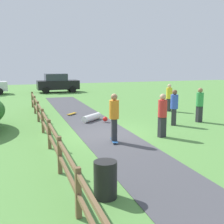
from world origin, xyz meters
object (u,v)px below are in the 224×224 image
Objects in this scene: skater_fallen at (93,118)px; bystander_yellow at (169,96)px; skateboard_loose at (72,114)px; bystander_green at (200,103)px; trash_bin at (105,180)px; skater_riding at (114,115)px; bystander_blue at (174,106)px; bystander_red at (162,113)px; parked_car_black at (58,83)px.

bystander_yellow is at bearing 16.03° from skater_fallen.
bystander_green reaches higher than skateboard_loose.
trash_bin is 0.46× the size of skater_riding.
bystander_blue is at bearing -31.08° from skater_fallen.
skater_fallen reaches higher than skateboard_loose.
trash_bin is 0.48× the size of bystander_red.
bystander_red is 6.71m from bystander_yellow.
bystander_green is at bearing 8.99° from bystander_blue.
bystander_yellow is (7.48, 10.34, 0.52)m from trash_bin.
skater_riding is at bearing -151.73° from bystander_blue.
skater_riding is at bearing -91.63° from parked_car_black.
trash_bin is 6.12m from bystander_red.
bystander_yellow reaches higher than skateboard_loose.
parked_car_black reaches higher than skateboard_loose.
bystander_yellow is at bearing 45.72° from skater_riding.
parked_car_black is (0.32, 15.48, 0.76)m from skater_fallen.
skater_fallen is at bearing 148.92° from bystander_blue.
bystander_green is at bearing -73.90° from parked_car_black.
bystander_blue reaches higher than bystander_yellow.
bystander_blue is at bearing -79.29° from parked_car_black.
bystander_green is (1.68, 0.27, 0.01)m from bystander_blue.
skater_fallen is 5.75m from bystander_green.
skateboard_loose is 0.17× the size of parked_car_black.
bystander_blue is (4.39, -4.39, 0.91)m from skateboard_loose.
bystander_yellow reaches higher than trash_bin.
skateboard_loose is (1.26, 10.94, -0.36)m from trash_bin.
bystander_red is at bearing -85.17° from parked_car_black.
parked_car_black reaches higher than bystander_blue.
skater_fallen is at bearing -91.18° from parked_car_black.
bystander_red is at bearing -146.99° from bystander_green.
skater_fallen is 0.74× the size of bystander_red.
skater_fallen is 2.30m from skateboard_loose.
bystander_green is at bearing 33.01° from bystander_red.
bystander_green reaches higher than bystander_blue.
bystander_green reaches higher than skater_fallen.
trash_bin is 24.35m from parked_car_black.
bystander_green is at bearing 22.95° from skater_riding.
skateboard_loose is 6.93m from bystander_red.
trash_bin is at bearing -96.55° from skateboard_loose.
trash_bin reaches higher than skateboard_loose.
parked_car_black is at bearing 88.37° from skater_riding.
bystander_blue is (3.91, 2.10, -0.11)m from skater_riding.
bystander_yellow is (1.83, 3.79, -0.03)m from bystander_blue.
parked_car_black reaches higher than bystander_green.
bystander_blue is 0.99× the size of bystander_green.
trash_bin is 1.25× the size of skateboard_loose.
skater_riding is at bearing -93.26° from skater_fallen.
parked_car_black is at bearing 100.71° from bystander_blue.
trash_bin is 0.50× the size of bystander_blue.
skater_fallen is 1.91× the size of skateboard_loose.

